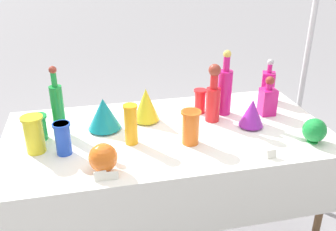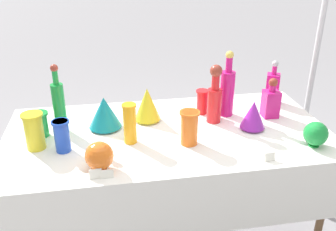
{
  "view_description": "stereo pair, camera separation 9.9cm",
  "coord_description": "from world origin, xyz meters",
  "px_view_note": "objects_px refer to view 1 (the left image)",
  "views": [
    {
      "loc": [
        -0.43,
        -1.89,
        1.77
      ],
      "look_at": [
        0.0,
        0.0,
        0.86
      ],
      "focal_mm": 40.0,
      "sensor_mm": 36.0,
      "label": 1
    },
    {
      "loc": [
        -0.33,
        -1.91,
        1.77
      ],
      "look_at": [
        0.0,
        0.0,
        0.86
      ],
      "focal_mm": 40.0,
      "sensor_mm": 36.0,
      "label": 2
    }
  ],
  "objects_px": {
    "slender_vase_2": "(191,126)",
    "fluted_vase_1": "(252,113)",
    "slender_vase_5": "(131,123)",
    "round_bowl_0": "(103,158)",
    "round_bowl_1": "(314,130)",
    "canopy_pole": "(310,39)",
    "square_decanter_1": "(268,99)",
    "cardboard_box_behind_left": "(122,154)",
    "slender_vase_1": "(34,133)",
    "fluted_vase_0": "(146,105)",
    "tall_bottle_0": "(225,89)",
    "slender_vase_3": "(38,126)",
    "tall_bottle_2": "(213,96)",
    "tall_bottle_1": "(58,107)",
    "slender_vase_4": "(63,138)",
    "square_decanter_0": "(268,85)",
    "slender_vase_0": "(200,100)"
  },
  "relations": [
    {
      "from": "fluted_vase_1",
      "to": "tall_bottle_2",
      "type": "bearing_deg",
      "value": 145.37
    },
    {
      "from": "slender_vase_3",
      "to": "round_bowl_1",
      "type": "xyz_separation_m",
      "value": [
        1.47,
        -0.37,
        -0.01
      ]
    },
    {
      "from": "cardboard_box_behind_left",
      "to": "canopy_pole",
      "type": "xyz_separation_m",
      "value": [
        1.48,
        -0.2,
        0.96
      ]
    },
    {
      "from": "round_bowl_0",
      "to": "tall_bottle_1",
      "type": "bearing_deg",
      "value": 115.74
    },
    {
      "from": "slender_vase_0",
      "to": "slender_vase_4",
      "type": "xyz_separation_m",
      "value": [
        -0.84,
        -0.34,
        0.01
      ]
    },
    {
      "from": "slender_vase_1",
      "to": "slender_vase_4",
      "type": "relative_size",
      "value": 1.15
    },
    {
      "from": "canopy_pole",
      "to": "slender_vase_2",
      "type": "bearing_deg",
      "value": -145.24
    },
    {
      "from": "slender_vase_5",
      "to": "round_bowl_0",
      "type": "xyz_separation_m",
      "value": [
        -0.17,
        -0.25,
        -0.04
      ]
    },
    {
      "from": "slender_vase_1",
      "to": "fluted_vase_0",
      "type": "xyz_separation_m",
      "value": [
        0.63,
        0.23,
        0.0
      ]
    },
    {
      "from": "tall_bottle_2",
      "to": "slender_vase_5",
      "type": "distance_m",
      "value": 0.55
    },
    {
      "from": "tall_bottle_1",
      "to": "cardboard_box_behind_left",
      "type": "distance_m",
      "value": 1.17
    },
    {
      "from": "round_bowl_0",
      "to": "square_decanter_1",
      "type": "bearing_deg",
      "value": 22.23
    },
    {
      "from": "slender_vase_3",
      "to": "fluted_vase_0",
      "type": "height_order",
      "value": "fluted_vase_0"
    },
    {
      "from": "tall_bottle_2",
      "to": "slender_vase_4",
      "type": "relative_size",
      "value": 2.06
    },
    {
      "from": "cardboard_box_behind_left",
      "to": "fluted_vase_1",
      "type": "bearing_deg",
      "value": -52.38
    },
    {
      "from": "canopy_pole",
      "to": "slender_vase_3",
      "type": "bearing_deg",
      "value": -163.47
    },
    {
      "from": "slender_vase_1",
      "to": "fluted_vase_1",
      "type": "bearing_deg",
      "value": 0.88
    },
    {
      "from": "tall_bottle_1",
      "to": "cardboard_box_behind_left",
      "type": "bearing_deg",
      "value": 62.24
    },
    {
      "from": "tall_bottle_1",
      "to": "slender_vase_1",
      "type": "bearing_deg",
      "value": -123.92
    },
    {
      "from": "fluted_vase_0",
      "to": "round_bowl_0",
      "type": "xyz_separation_m",
      "value": [
        -0.29,
        -0.5,
        -0.03
      ]
    },
    {
      "from": "slender_vase_5",
      "to": "tall_bottle_0",
      "type": "bearing_deg",
      "value": 22.28
    },
    {
      "from": "tall_bottle_0",
      "to": "tall_bottle_2",
      "type": "bearing_deg",
      "value": -141.66
    },
    {
      "from": "tall_bottle_1",
      "to": "slender_vase_4",
      "type": "distance_m",
      "value": 0.24
    },
    {
      "from": "slender_vase_5",
      "to": "fluted_vase_0",
      "type": "xyz_separation_m",
      "value": [
        0.13,
        0.25,
        -0.01
      ]
    },
    {
      "from": "tall_bottle_1",
      "to": "tall_bottle_2",
      "type": "bearing_deg",
      "value": -1.44
    },
    {
      "from": "slender_vase_1",
      "to": "slender_vase_5",
      "type": "distance_m",
      "value": 0.5
    },
    {
      "from": "slender_vase_5",
      "to": "slender_vase_0",
      "type": "bearing_deg",
      "value": 32.09
    },
    {
      "from": "tall_bottle_2",
      "to": "slender_vase_1",
      "type": "xyz_separation_m",
      "value": [
        -1.02,
        -0.15,
        -0.05
      ]
    },
    {
      "from": "slender_vase_3",
      "to": "fluted_vase_1",
      "type": "distance_m",
      "value": 1.22
    },
    {
      "from": "square_decanter_0",
      "to": "tall_bottle_2",
      "type": "bearing_deg",
      "value": -155.02
    },
    {
      "from": "tall_bottle_2",
      "to": "round_bowl_1",
      "type": "distance_m",
      "value": 0.6
    },
    {
      "from": "tall_bottle_0",
      "to": "canopy_pole",
      "type": "xyz_separation_m",
      "value": [
        0.87,
        0.49,
        0.15
      ]
    },
    {
      "from": "tall_bottle_2",
      "to": "slender_vase_3",
      "type": "bearing_deg",
      "value": -179.13
    },
    {
      "from": "slender_vase_2",
      "to": "round_bowl_1",
      "type": "height_order",
      "value": "slender_vase_2"
    },
    {
      "from": "slender_vase_0",
      "to": "slender_vase_3",
      "type": "distance_m",
      "value": 0.99
    },
    {
      "from": "square_decanter_1",
      "to": "slender_vase_0",
      "type": "bearing_deg",
      "value": 163.87
    },
    {
      "from": "round_bowl_1",
      "to": "canopy_pole",
      "type": "distance_m",
      "value": 1.12
    },
    {
      "from": "tall_bottle_0",
      "to": "cardboard_box_behind_left",
      "type": "relative_size",
      "value": 0.65
    },
    {
      "from": "tall_bottle_0",
      "to": "slender_vase_4",
      "type": "height_order",
      "value": "tall_bottle_0"
    },
    {
      "from": "fluted_vase_1",
      "to": "round_bowl_1",
      "type": "relative_size",
      "value": 1.25
    },
    {
      "from": "slender_vase_4",
      "to": "round_bowl_0",
      "type": "relative_size",
      "value": 1.19
    },
    {
      "from": "tall_bottle_2",
      "to": "round_bowl_0",
      "type": "distance_m",
      "value": 0.81
    },
    {
      "from": "fluted_vase_0",
      "to": "round_bowl_1",
      "type": "xyz_separation_m",
      "value": [
        0.85,
        -0.46,
        -0.04
      ]
    },
    {
      "from": "tall_bottle_2",
      "to": "slender_vase_2",
      "type": "bearing_deg",
      "value": -130.5
    },
    {
      "from": "slender_vase_1",
      "to": "fluted_vase_1",
      "type": "relative_size",
      "value": 1.16
    },
    {
      "from": "slender_vase_5",
      "to": "fluted_vase_0",
      "type": "bearing_deg",
      "value": 63.67
    },
    {
      "from": "canopy_pole",
      "to": "slender_vase_5",
      "type": "bearing_deg",
      "value": -153.37
    },
    {
      "from": "slender_vase_5",
      "to": "tall_bottle_2",
      "type": "bearing_deg",
      "value": 18.44
    },
    {
      "from": "slender_vase_2",
      "to": "fluted_vase_1",
      "type": "height_order",
      "value": "slender_vase_2"
    },
    {
      "from": "square_decanter_1",
      "to": "fluted_vase_1",
      "type": "bearing_deg",
      "value": -139.71
    }
  ]
}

